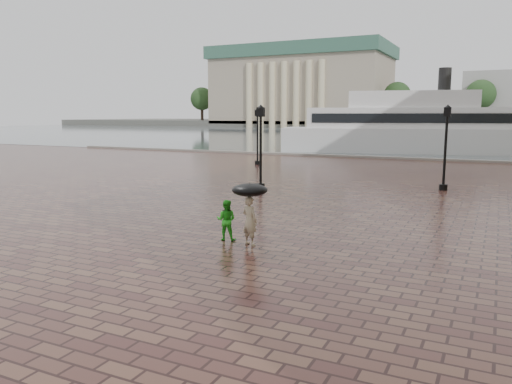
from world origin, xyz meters
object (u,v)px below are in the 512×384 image
at_px(child_pedestrian, 226,220).
at_px(ferry_near, 410,127).
at_px(adult_pedestrian, 250,221).
at_px(street_lamps, 376,142).

xyz_separation_m(child_pedestrian, ferry_near, (-0.95, 41.76, 1.99)).
bearing_deg(adult_pedestrian, child_pedestrian, 3.38).
bearing_deg(adult_pedestrian, ferry_near, -69.53).
relative_size(street_lamps, child_pedestrian, 16.23).
height_order(street_lamps, child_pedestrian, street_lamps).
xyz_separation_m(street_lamps, ferry_near, (-1.62, 23.66, 0.32)).
height_order(child_pedestrian, ferry_near, ferry_near).
relative_size(child_pedestrian, ferry_near, 0.05).
bearing_deg(child_pedestrian, adult_pedestrian, 151.66).
relative_size(street_lamps, adult_pedestrian, 13.92).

